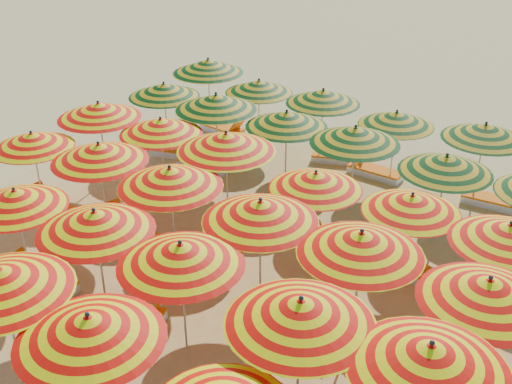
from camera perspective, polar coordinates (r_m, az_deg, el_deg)
ground at (r=16.01m, az=-1.01°, el=-5.76°), size 120.00×120.00×0.00m
umbrella_2 at (r=12.01m, az=-21.75°, el=-7.28°), size 3.22×3.22×2.67m
umbrella_3 at (r=10.62m, az=-14.61°, el=-11.62°), size 3.14×3.14×2.58m
umbrella_7 at (r=15.11m, az=-20.61°, el=-0.57°), size 2.70×2.70×2.41m
umbrella_8 at (r=13.40m, az=-14.12°, el=-2.55°), size 2.92×2.92×2.58m
umbrella_9 at (r=12.05m, az=-6.72°, el=-5.54°), size 3.15×3.15×2.58m
umbrella_10 at (r=10.51m, az=3.98°, el=-10.60°), size 3.23×3.23×2.67m
umbrella_11 at (r=10.04m, az=15.19°, el=-14.00°), size 2.77×2.77×2.65m
umbrella_12 at (r=18.22m, az=-19.28°, el=4.35°), size 2.33×2.33×2.35m
umbrella_13 at (r=16.44m, az=-13.77°, el=3.41°), size 3.01×3.01×2.59m
umbrella_14 at (r=14.83m, az=-7.65°, el=1.30°), size 3.20×3.20×2.61m
umbrella_15 at (r=13.29m, az=0.39°, el=-1.71°), size 3.19×3.19×2.62m
umbrella_16 at (r=12.39m, az=9.31°, el=-4.50°), size 3.09×3.09×2.63m
umbrella_17 at (r=11.77m, az=19.94°, el=-8.23°), size 2.91×2.91×2.57m
umbrella_18 at (r=19.28m, az=-13.80°, el=7.05°), size 2.63×2.63×2.57m
umbrella_19 at (r=18.04m, az=-8.47°, el=5.79°), size 2.99×2.99×2.47m
umbrella_20 at (r=16.33m, az=-2.67°, el=4.44°), size 2.65×2.65×2.70m
umbrella_21 at (r=15.08m, az=5.33°, el=1.00°), size 2.42×2.42×2.37m
umbrella_22 at (r=14.49m, az=13.67°, el=-1.00°), size 2.84×2.84×2.34m
umbrella_23 at (r=13.69m, az=21.58°, el=-3.50°), size 2.53×2.53×2.49m
umbrella_24 at (r=21.02m, az=-8.18°, el=8.96°), size 2.79×2.79×2.44m
umbrella_25 at (r=19.27m, az=-3.57°, el=7.97°), size 3.28×3.28×2.64m
umbrella_26 at (r=18.27m, az=2.74°, el=6.47°), size 2.51×2.51×2.50m
umbrella_27 at (r=17.23m, az=8.81°, el=4.99°), size 3.21×3.21×2.57m
umbrella_28 at (r=16.33m, az=16.54°, el=2.40°), size 2.73×2.73×2.45m
umbrella_30 at (r=22.67m, az=-4.27°, el=11.09°), size 2.59×2.59×2.66m
umbrella_31 at (r=21.33m, az=0.27°, el=9.36°), size 2.78×2.78×2.37m
umbrella_32 at (r=20.23m, az=5.98°, el=8.41°), size 2.83×2.83×2.47m
umbrella_33 at (r=19.11m, az=12.37°, el=6.37°), size 2.59×2.59×2.35m
umbrella_34 at (r=18.60m, az=19.68°, el=5.08°), size 2.53×2.53×2.46m
lounger_3 at (r=15.71m, az=-18.51°, el=-7.50°), size 1.79×0.77×0.69m
lounger_4 at (r=14.22m, az=-11.38°, el=-10.60°), size 1.83×1.13×0.69m
lounger_6 at (r=18.65m, az=-17.46°, el=-1.38°), size 1.74×0.61×0.69m
lounger_7 at (r=17.11m, az=-11.68°, el=-3.38°), size 1.83×1.13×0.69m
lounger_8 at (r=16.21m, az=-8.43°, el=-4.98°), size 1.81×0.92×0.69m
lounger_9 at (r=13.53m, az=10.60°, el=-12.83°), size 1.83×1.10×0.69m
lounger_11 at (r=15.93m, az=6.82°, el=-5.51°), size 1.83×1.05×0.69m
lounger_12 at (r=15.55m, az=14.95°, el=-7.30°), size 1.82×0.95×0.69m
lounger_13 at (r=21.36m, az=-6.98°, el=3.60°), size 1.83×1.08×0.69m
lounger_14 at (r=20.38m, az=-4.54°, el=2.48°), size 1.79×0.77×0.69m
lounger_15 at (r=18.81m, az=4.07°, el=0.21°), size 1.76×0.67×0.69m
lounger_17 at (r=23.03m, az=-2.96°, el=5.62°), size 1.77×0.71×0.69m
lounger_18 at (r=20.95m, az=7.48°, el=3.05°), size 1.83×1.15×0.69m
lounger_19 at (r=20.20m, az=10.44°, el=1.83°), size 1.74×0.62×0.69m
lounger_20 at (r=19.36m, az=20.47°, el=-0.78°), size 1.77×0.71×0.69m
beachgoer_a at (r=17.96m, az=-7.69°, el=0.42°), size 0.57×0.48×1.32m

